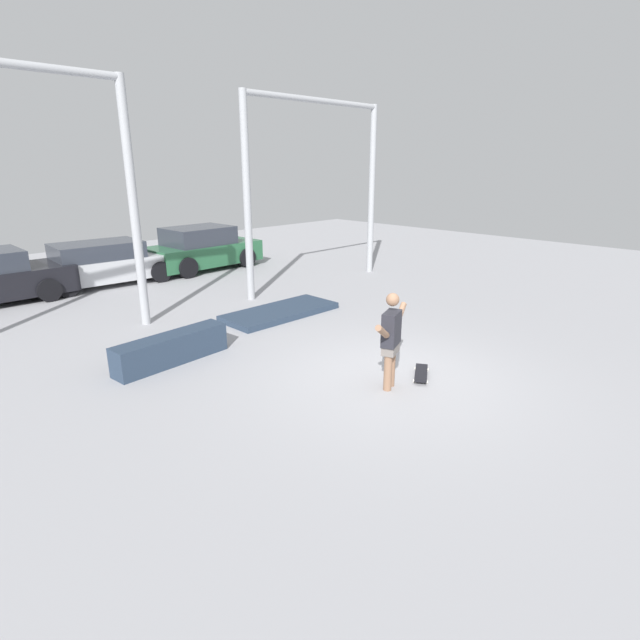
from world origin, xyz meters
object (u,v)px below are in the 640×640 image
parked_car_green (202,249)px  skateboarder (391,337)px  grind_box (172,349)px  parked_car_silver (104,264)px  manual_pad (280,312)px  skateboard (421,373)px

parked_car_green → skateboarder: bearing=-108.8°
grind_box → parked_car_silver: bearing=76.0°
manual_pad → parked_car_silver: bearing=105.0°
skateboarder → manual_pad: bearing=51.3°
manual_pad → parked_car_green: (1.73, 6.12, 0.64)m
grind_box → parked_car_silver: 7.35m
parked_car_silver → parked_car_green: bearing=1.6°
skateboard → parked_car_green: bearing=45.4°
grind_box → parked_car_green: bearing=53.6°
parked_car_silver → parked_car_green: parked_car_green is taller
grind_box → parked_car_silver: parked_car_silver is taller
skateboarder → parked_car_silver: skateboarder is taller
skateboard → parked_car_silver: (-0.97, 10.81, 0.58)m
skateboarder → grind_box: bearing=98.6°
manual_pad → parked_car_silver: (-1.67, 6.24, 0.57)m
skateboarder → parked_car_silver: bearing=70.7°
skateboard → manual_pad: (0.70, 4.57, 0.01)m
grind_box → parked_car_green: parked_car_green is taller
skateboard → grind_box: bearing=94.8°
skateboarder → grind_box: (-1.97, 3.56, -0.62)m
grind_box → parked_car_silver: (1.77, 7.12, 0.36)m
skateboarder → grind_box: skateboarder is taller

